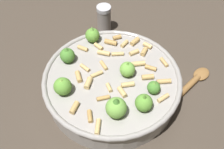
% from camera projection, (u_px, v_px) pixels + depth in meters
% --- Properties ---
extents(ground_plane, '(2.40, 2.40, 0.00)m').
position_uv_depth(ground_plane, '(112.00, 92.00, 0.69)').
color(ground_plane, '#42382D').
extents(cooking_pan, '(0.33, 0.33, 0.12)m').
position_uv_depth(cooking_pan, '(112.00, 83.00, 0.66)').
color(cooking_pan, '#9E9993').
rests_on(cooking_pan, ground).
extents(pepper_shaker, '(0.04, 0.04, 0.09)m').
position_uv_depth(pepper_shaker, '(104.00, 19.00, 0.81)').
color(pepper_shaker, gray).
rests_on(pepper_shaker, ground).
extents(wooden_spoon, '(0.08, 0.23, 0.02)m').
position_uv_depth(wooden_spoon, '(185.00, 90.00, 0.69)').
color(wooden_spoon, olive).
rests_on(wooden_spoon, ground).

